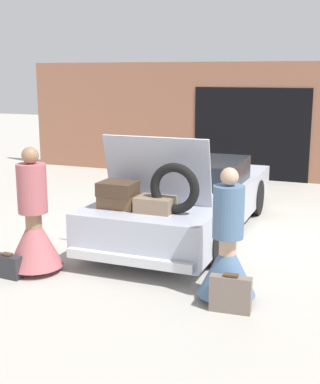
# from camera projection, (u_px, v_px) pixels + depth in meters

# --- Properties ---
(ground_plane) EXTENTS (40.00, 40.00, 0.00)m
(ground_plane) POSITION_uv_depth(u_px,v_px,m) (188.00, 231.00, 8.81)
(ground_plane) COLOR #ADA89E
(garage_wall_back) EXTENTS (12.00, 0.14, 2.80)m
(garage_wall_back) POSITION_uv_depth(u_px,v_px,m) (252.00, 122.00, 12.83)
(garage_wall_back) COLOR #9E664C
(garage_wall_back) RESTS_ON ground_plane
(car) EXTENTS (1.83, 4.71, 1.72)m
(car) POSITION_uv_depth(u_px,v_px,m) (188.00, 198.00, 8.67)
(car) COLOR #B2B7C6
(car) RESTS_ON ground_plane
(person_left) EXTENTS (0.72, 0.72, 1.64)m
(person_left) POSITION_uv_depth(u_px,v_px,m) (34.00, 229.00, 6.89)
(person_left) COLOR #997051
(person_left) RESTS_ON ground_plane
(person_right) EXTENTS (0.66, 0.66, 1.54)m
(person_right) POSITION_uv_depth(u_px,v_px,m) (227.00, 255.00, 6.02)
(person_right) COLOR tan
(person_right) RESTS_ON ground_plane
(suitcase_beside_left_person) EXTENTS (0.38, 0.16, 0.32)m
(suitcase_beside_left_person) POSITION_uv_depth(u_px,v_px,m) (8.00, 266.00, 6.77)
(suitcase_beside_left_person) COLOR #2D2D33
(suitcase_beside_left_person) RESTS_ON ground_plane
(suitcase_beside_right_person) EXTENTS (0.46, 0.16, 0.44)m
(suitcase_beside_right_person) POSITION_uv_depth(u_px,v_px,m) (230.00, 294.00, 5.79)
(suitcase_beside_right_person) COLOR #75665B
(suitcase_beside_right_person) RESTS_ON ground_plane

